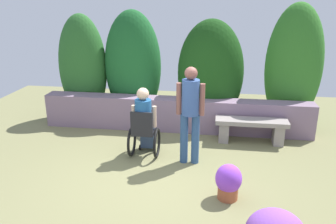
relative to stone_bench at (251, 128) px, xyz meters
name	(u,v)px	position (x,y,z in m)	size (l,w,h in m)	color
ground_plane	(159,176)	(-1.61, -1.68, -0.32)	(10.75, 10.75, 0.00)	olive
stone_retaining_wall	(175,114)	(-1.61, 0.46, 0.05)	(5.90, 0.41, 0.73)	gray
hedge_backdrop	(184,68)	(-1.50, 1.08, 0.95)	(6.05, 1.11, 2.75)	#2B6529
stone_bench	(251,128)	(0.00, 0.00, 0.00)	(1.45, 0.39, 0.49)	gray
person_in_wheelchair	(144,124)	(-2.02, -0.91, 0.30)	(0.53, 0.66, 1.33)	black
person_standing_companion	(190,109)	(-1.16, -1.08, 0.69)	(0.49, 0.30, 1.75)	#2E4F7C
flower_pot_terracotta_by_wall	(228,182)	(-0.49, -2.18, -0.04)	(0.39, 0.39, 0.55)	#A55335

